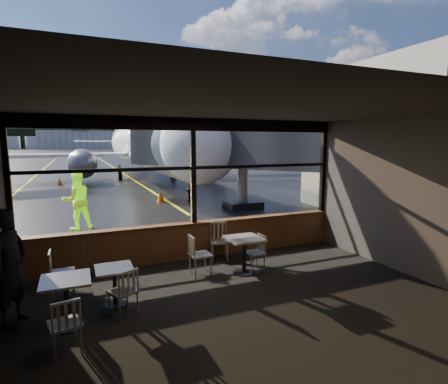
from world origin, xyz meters
TOP-DOWN VIEW (x-y plane):
  - ground_plane at (0.00, 120.00)m, footprint 520.00×520.00m
  - carpet_floor at (0.00, -3.00)m, footprint 8.00×6.00m
  - ceiling at (0.00, -3.00)m, footprint 8.00×6.00m
  - wall_right at (4.00, -3.00)m, footprint 0.04×6.00m
  - wall_back at (0.00, -6.00)m, footprint 8.00×0.04m
  - window_sill at (0.00, 0.00)m, footprint 8.00×0.28m
  - window_header at (0.00, 0.00)m, footprint 8.00×0.18m
  - mullion_left at (-3.95, 0.00)m, footprint 0.12×0.12m
  - mullion_centre at (0.00, 0.00)m, footprint 0.12×0.12m
  - mullion_right at (3.95, 0.00)m, footprint 0.12×0.12m
  - window_transom at (0.00, 0.00)m, footprint 8.00×0.10m
  - airliner at (2.73, 19.76)m, footprint 29.08×34.63m
  - jet_bridge at (3.60, 5.50)m, footprint 9.31×11.38m
  - cafe_table_near at (0.70, -1.46)m, footprint 0.75×0.75m
  - cafe_table_mid at (-2.13, -1.93)m, footprint 0.64×0.64m
  - cafe_table_left at (-2.90, -2.44)m, footprint 0.73×0.73m
  - chair_near_e at (0.95, -1.46)m, footprint 0.48×0.48m
  - chair_near_w at (-0.25, -1.20)m, footprint 0.52×0.52m
  - chair_near_n at (0.53, -0.40)m, footprint 0.63×0.63m
  - chair_mid_s at (-2.04, -2.41)m, footprint 0.62×0.62m
  - chair_mid_w at (-3.00, -1.15)m, footprint 0.50×0.50m
  - chair_left_s at (-2.91, -3.19)m, footprint 0.54×0.54m
  - passenger at (-3.70, -1.96)m, footprint 0.73×0.83m
  - ground_crew at (-2.68, 4.48)m, footprint 1.11×0.97m
  - cone_nose at (1.14, 8.74)m, footprint 0.40×0.40m
  - cone_wing at (-3.74, 18.54)m, footprint 0.35×0.35m
  - terminal_annex at (10.00, 2.50)m, footprint 5.00×7.00m
  - hangar_mid at (0.00, 185.00)m, footprint 38.00×15.00m
  - hangar_right at (60.00, 178.00)m, footprint 50.00×20.00m
  - fuel_tank_a at (-30.00, 182.00)m, footprint 8.00×8.00m
  - fuel_tank_b at (-20.00, 182.00)m, footprint 8.00×8.00m
  - fuel_tank_c at (-10.00, 182.00)m, footprint 8.00×8.00m
  - treeline at (0.00, 210.00)m, footprint 360.00×3.00m

SIDE VIEW (x-z plane):
  - ground_plane at x=0.00m, z-range 0.00..0.00m
  - carpet_floor at x=0.00m, z-range 0.01..0.01m
  - cone_wing at x=-3.74m, z-range 0.00..0.49m
  - cone_nose at x=1.14m, z-range 0.00..0.56m
  - cafe_table_mid at x=-2.13m, z-range 0.00..0.71m
  - cafe_table_left at x=-2.90m, z-range 0.00..0.81m
  - cafe_table_near at x=0.70m, z-range 0.00..0.83m
  - chair_left_s at x=-2.91m, z-range 0.00..0.85m
  - chair_mid_s at x=-2.04m, z-range 0.00..0.86m
  - chair_near_e at x=0.95m, z-range 0.00..0.86m
  - window_sill at x=0.00m, z-range 0.00..0.90m
  - chair_mid_w at x=-3.00m, z-range 0.00..0.91m
  - chair_near_w at x=-0.25m, z-range 0.00..0.93m
  - chair_near_n at x=0.53m, z-range 0.00..0.94m
  - passenger at x=-3.70m, z-range 0.00..1.90m
  - ground_crew at x=-2.68m, z-range 0.00..1.96m
  - wall_right at x=4.00m, z-range 0.00..3.50m
  - wall_back at x=0.00m, z-range 0.00..3.50m
  - mullion_left at x=-3.95m, z-range 0.90..3.50m
  - mullion_centre at x=0.00m, z-range 0.90..3.50m
  - mullion_right at x=3.95m, z-range 0.90..3.50m
  - window_transom at x=0.00m, z-range 2.26..2.34m
  - jet_bridge at x=3.60m, z-range 0.00..4.96m
  - terminal_annex at x=10.00m, z-range 0.00..6.00m
  - fuel_tank_a at x=-30.00m, z-range 0.00..6.00m
  - fuel_tank_b at x=-20.00m, z-range 0.00..6.00m
  - fuel_tank_c at x=-10.00m, z-range 0.00..6.00m
  - window_header at x=0.00m, z-range 3.20..3.50m
  - ceiling at x=0.00m, z-range 3.48..3.52m
  - hangar_mid at x=0.00m, z-range 0.00..10.00m
  - airliner at x=2.73m, z-range 0.00..10.39m
  - hangar_right at x=60.00m, z-range 0.00..12.00m
  - treeline at x=0.00m, z-range 0.00..12.00m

